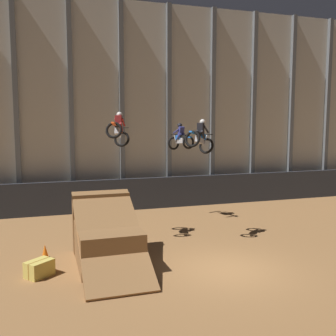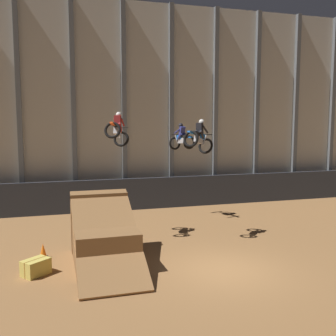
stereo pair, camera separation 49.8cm
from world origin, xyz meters
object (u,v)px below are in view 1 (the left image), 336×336
object	(u,v)px
traffic_cone_near_ramp	(45,252)
hay_bale_trackside	(39,268)
rider_bike_right_air	(181,139)
rider_bike_left_air	(118,130)
dirt_ramp	(107,239)
rider_bike_center_air	(200,137)

from	to	relation	value
traffic_cone_near_ramp	hay_bale_trackside	world-z (taller)	traffic_cone_near_ramp
traffic_cone_near_ramp	rider_bike_right_air	bearing A→B (deg)	32.34
rider_bike_right_air	hay_bale_trackside	bearing A→B (deg)	-155.11
traffic_cone_near_ramp	hay_bale_trackside	xyz separation A→B (m)	(-0.20, -1.75, -0.00)
rider_bike_left_air	hay_bale_trackside	bearing A→B (deg)	-109.34
rider_bike_left_air	hay_bale_trackside	world-z (taller)	rider_bike_left_air
traffic_cone_near_ramp	hay_bale_trackside	bearing A→B (deg)	-96.61
dirt_ramp	rider_bike_left_air	size ratio (longest dim) A/B	2.74
hay_bale_trackside	rider_bike_left_air	bearing A→B (deg)	45.38
rider_bike_left_air	rider_bike_center_air	size ratio (longest dim) A/B	1.05
dirt_ramp	hay_bale_trackside	distance (m)	2.65
dirt_ramp	traffic_cone_near_ramp	bearing A→B (deg)	157.17
dirt_ramp	hay_bale_trackside	world-z (taller)	dirt_ramp
rider_bike_right_air	traffic_cone_near_ramp	world-z (taller)	rider_bike_right_air
dirt_ramp	rider_bike_left_air	xyz separation A→B (m)	(1.02, 2.72, 4.09)
rider_bike_center_air	dirt_ramp	bearing A→B (deg)	-111.35
rider_bike_center_air	traffic_cone_near_ramp	xyz separation A→B (m)	(-6.72, -0.62, -4.35)
rider_bike_center_air	rider_bike_right_air	xyz separation A→B (m)	(0.49, 3.95, -0.21)
rider_bike_right_air	hay_bale_trackside	world-z (taller)	rider_bike_right_air
dirt_ramp	rider_bike_right_air	bearing A→B (deg)	48.07
rider_bike_center_air	traffic_cone_near_ramp	world-z (taller)	rider_bike_center_air
hay_bale_trackside	rider_bike_center_air	bearing A→B (deg)	18.87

